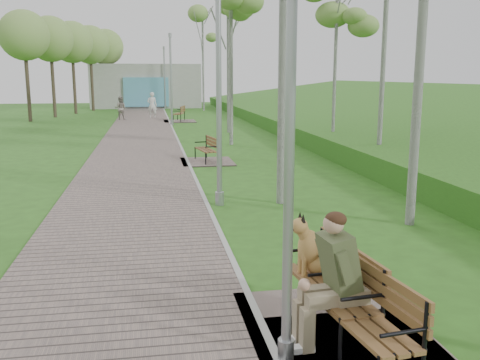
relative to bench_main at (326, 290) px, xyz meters
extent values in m
cube|color=#675853|center=(-2.47, 16.84, -0.49)|extent=(3.50, 67.00, 0.04)
cube|color=#999993|center=(-0.72, 16.84, -0.48)|extent=(0.10, 67.00, 0.05)
cube|color=#398023|center=(11.28, 15.34, -0.51)|extent=(14.00, 70.00, 1.60)
cube|color=#9E9E99|center=(-2.22, 46.34, 1.49)|extent=(10.00, 5.00, 4.00)
cube|color=#5299B6|center=(-2.22, 43.74, 0.99)|extent=(4.00, 0.20, 2.60)
cube|color=#675853|center=(0.10, 0.05, -0.49)|extent=(2.06, 2.28, 0.04)
cube|color=brown|center=(0.05, 0.05, 0.01)|extent=(0.68, 1.76, 0.05)
cube|color=brown|center=(0.33, 0.08, 0.31)|extent=(0.22, 1.71, 0.38)
cube|color=#675853|center=(0.16, -0.72, -0.49)|extent=(1.98, 2.20, 0.04)
cube|color=brown|center=(0.11, -0.72, -0.01)|extent=(0.71, 1.70, 0.04)
cube|color=brown|center=(0.38, -0.69, 0.28)|extent=(0.27, 1.64, 0.36)
cube|color=#675853|center=(-0.04, 12.72, -0.49)|extent=(1.79, 1.98, 0.04)
cube|color=brown|center=(-0.09, 12.72, -0.06)|extent=(0.69, 1.54, 0.04)
cube|color=brown|center=(0.14, 12.76, 0.21)|extent=(0.29, 1.47, 0.33)
cube|color=#675853|center=(-0.04, 29.73, -0.49)|extent=(2.06, 2.28, 0.04)
cube|color=brown|center=(-0.09, 29.73, 0.01)|extent=(0.88, 1.78, 0.05)
cube|color=brown|center=(0.18, 29.67, 0.31)|extent=(0.42, 1.68, 0.38)
cylinder|color=#96999E|center=(-0.64, -0.62, -0.38)|extent=(0.17, 0.17, 0.26)
cylinder|color=#96999E|center=(-0.64, -0.62, 1.66)|extent=(0.10, 0.10, 4.35)
cylinder|color=#96999E|center=(-0.42, 6.44, -0.35)|extent=(0.21, 0.21, 0.31)
cylinder|color=#96999E|center=(-0.42, 6.44, 2.11)|extent=(0.13, 0.13, 5.24)
cylinder|color=#96999E|center=(-0.64, 27.23, -0.35)|extent=(0.21, 0.21, 0.32)
cylinder|color=#96999E|center=(-0.64, 27.23, 2.12)|extent=(0.13, 0.13, 5.26)
cylinder|color=#96999E|center=(-0.64, 27.23, 4.81)|extent=(0.19, 0.19, 0.26)
cylinder|color=#96999E|center=(-0.54, 43.64, -0.35)|extent=(0.21, 0.21, 0.32)
cylinder|color=#96999E|center=(-0.54, 43.64, 2.16)|extent=(0.13, 0.13, 5.33)
cylinder|color=#96999E|center=(-0.54, 43.64, 4.87)|extent=(0.19, 0.19, 0.27)
imported|color=silver|center=(-1.79, 32.84, 0.40)|extent=(0.68, 0.46, 1.83)
imported|color=gray|center=(-3.92, 31.63, 0.28)|extent=(0.85, 0.71, 1.58)
cylinder|color=silver|center=(5.12, 10.10, 3.98)|extent=(0.16, 0.16, 8.98)
cylinder|color=silver|center=(1.51, 17.35, 3.29)|extent=(0.16, 0.16, 7.61)
cylinder|color=silver|center=(5.04, 14.23, 2.85)|extent=(0.16, 0.16, 6.72)
ellipsoid|color=#7B9E4C|center=(5.04, 14.23, 5.00)|extent=(2.27, 2.27, 2.96)
cylinder|color=silver|center=(2.15, 22.40, 3.92)|extent=(0.18, 0.18, 8.86)
cylinder|color=silver|center=(2.63, 40.49, 3.64)|extent=(0.18, 0.18, 8.30)
ellipsoid|color=#7B9E4C|center=(2.63, 40.49, 6.30)|extent=(2.60, 2.60, 3.65)
camera|label=1|loc=(-1.98, -5.66, 2.49)|focal=40.00mm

